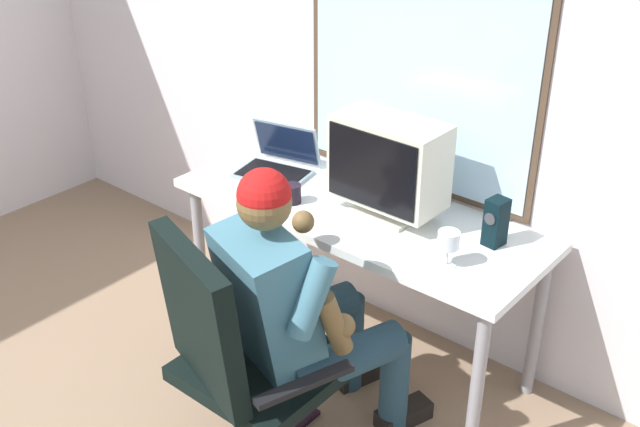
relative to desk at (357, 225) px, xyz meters
The scene contains 9 objects.
wall_rear 0.75m from the desk, 124.76° to the left, with size 4.58×0.08×2.55m.
desk is the anchor object (origin of this frame).
office_chair 0.87m from the desk, 83.01° to the right, with size 0.71×0.66×1.03m.
person_seated 0.62m from the desk, 72.53° to the right, with size 0.67×0.89×1.24m.
crt_monitor 0.34m from the desk, 18.47° to the left, with size 0.47×0.25×0.42m.
laptop 0.54m from the desk, behind, with size 0.39×0.35×0.22m.
wine_glass 0.58m from the desk, 15.31° to the right, with size 0.08×0.08×0.14m.
desk_speaker 0.63m from the desk, 10.07° to the left, with size 0.08×0.09×0.20m.
coffee_mug 0.32m from the desk, 152.00° to the right, with size 0.08×0.08×0.08m.
Camera 1 is at (2.04, -0.02, 2.32)m, focal length 43.64 mm.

